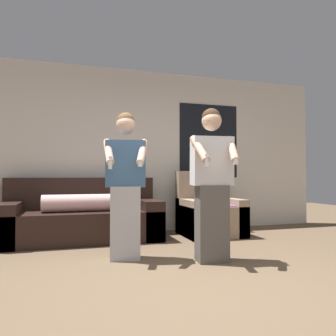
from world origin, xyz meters
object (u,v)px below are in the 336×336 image
Objects in this scene: couch at (83,218)px; person_right at (212,184)px; armchair at (209,213)px; person_left at (126,185)px.

couch is 1.32× the size of person_right.
person_left is at bearing -143.72° from armchair.
armchair is at bearing -4.69° from couch.
armchair is 0.61× the size of person_left.
couch is at bearing 128.24° from person_right.
person_right reaches higher than armchair.
person_left reaches higher than armchair.
couch is at bearing 107.78° from person_left.
armchair is at bearing 66.79° from person_right.
person_right reaches higher than person_left.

